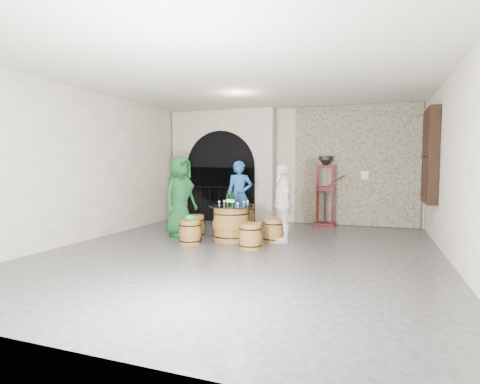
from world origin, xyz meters
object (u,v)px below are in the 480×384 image
(barrel_stool_near_right, at_px, (251,236))
(wine_bottle_left, at_px, (228,199))
(barrel_stool_right, at_px, (273,230))
(barrel_stool_left, at_px, (195,226))
(person_white, at_px, (283,203))
(corking_press, at_px, (325,186))
(person_blue, at_px, (239,196))
(person_green, at_px, (180,196))
(side_barrel, at_px, (246,216))
(wine_bottle_center, at_px, (232,200))
(barrel_table, at_px, (231,223))
(barrel_stool_near_left, at_px, (190,232))
(barrel_stool_far, at_px, (237,223))
(wine_bottle_right, at_px, (231,199))

(barrel_stool_near_right, relative_size, wine_bottle_left, 1.51)
(barrel_stool_right, height_order, barrel_stool_near_right, same)
(barrel_stool_left, relative_size, person_white, 0.30)
(barrel_stool_near_right, distance_m, corking_press, 3.50)
(person_blue, height_order, person_white, person_blue)
(barrel_stool_left, height_order, barrel_stool_right, same)
(barrel_stool_right, bearing_deg, person_green, -179.03)
(barrel_stool_left, bearing_deg, person_green, 175.06)
(barrel_stool_left, height_order, person_white, person_white)
(barrel_stool_right, height_order, side_barrel, side_barrel)
(barrel_stool_left, bearing_deg, person_white, 2.93)
(person_blue, bearing_deg, corking_press, 19.77)
(wine_bottle_center, bearing_deg, barrel_table, -159.83)
(barrel_stool_left, xyz_separation_m, barrel_stool_right, (1.80, 0.07, 0.00))
(person_blue, height_order, corking_press, corking_press)
(barrel_stool_near_right, xyz_separation_m, person_blue, (-0.90, 1.87, 0.62))
(barrel_stool_right, bearing_deg, barrel_stool_near_right, -107.57)
(barrel_stool_near_left, xyz_separation_m, person_green, (-0.63, 0.74, 0.67))
(wine_bottle_left, bearing_deg, side_barrel, 95.68)
(barrel_stool_far, distance_m, barrel_stool_near_right, 1.74)
(barrel_table, relative_size, person_white, 0.59)
(barrel_stool_right, relative_size, corking_press, 0.27)
(wine_bottle_left, bearing_deg, person_white, 5.04)
(person_green, bearing_deg, wine_bottle_right, -77.01)
(barrel_stool_right, distance_m, person_white, 0.61)
(barrel_stool_near_left, height_order, person_white, person_white)
(wine_bottle_right, bearing_deg, barrel_stool_right, 4.50)
(barrel_stool_right, xyz_separation_m, barrel_stool_near_left, (-1.55, -0.77, 0.00))
(barrel_stool_left, relative_size, wine_bottle_center, 1.51)
(person_green, height_order, person_blue, person_green)
(barrel_stool_left, relative_size, barrel_stool_far, 1.00)
(barrel_table, bearing_deg, wine_bottle_right, 113.27)
(barrel_stool_right, bearing_deg, side_barrel, 124.68)
(barrel_stool_near_right, relative_size, person_green, 0.27)
(barrel_table, xyz_separation_m, wine_bottle_center, (0.03, 0.01, 0.51))
(barrel_stool_left, xyz_separation_m, person_blue, (0.65, 1.16, 0.62))
(barrel_stool_far, distance_m, wine_bottle_right, 1.04)
(wine_bottle_right, bearing_deg, barrel_stool_near_right, -46.37)
(side_barrel, bearing_deg, person_blue, -87.58)
(barrel_stool_near_right, height_order, wine_bottle_left, wine_bottle_left)
(barrel_stool_near_left, distance_m, person_white, 2.01)
(person_white, bearing_deg, barrel_stool_far, -139.87)
(barrel_stool_left, xyz_separation_m, wine_bottle_left, (0.80, -0.00, 0.63))
(barrel_stool_far, xyz_separation_m, side_barrel, (-0.10, 0.96, 0.05))
(person_blue, distance_m, corking_press, 2.36)
(person_white, height_order, corking_press, corking_press)
(person_blue, bearing_deg, wine_bottle_right, -94.88)
(barrel_stool_left, bearing_deg, barrel_stool_far, 48.42)
(barrel_stool_near_left, xyz_separation_m, wine_bottle_center, (0.69, 0.63, 0.63))
(person_blue, distance_m, side_barrel, 0.84)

